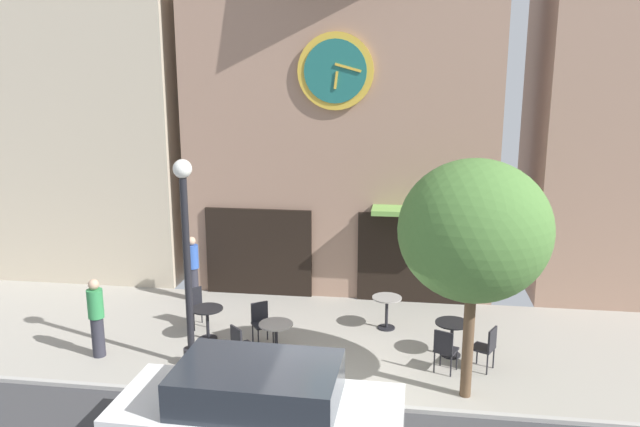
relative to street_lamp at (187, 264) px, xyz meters
name	(u,v)px	position (x,y,z in m)	size (l,w,h in m)	color
ground_plane	(339,423)	(3.15, -1.64, -2.14)	(25.22, 11.73, 0.13)	#9E998E
clock_building	(341,90)	(2.38, 5.35, 3.14)	(7.98, 3.56, 10.20)	#9E7A66
neighbor_building_left	(74,79)	(-5.47, 6.17, 3.40)	(6.95, 3.91, 11.03)	beige
street_lamp	(187,264)	(0.00, 0.00, 0.00)	(0.36, 0.36, 4.17)	black
street_tree	(474,231)	(5.33, -0.45, 0.98)	(2.63, 2.36, 4.35)	brown
cafe_table_center	(207,317)	(-0.07, 1.23, -1.61)	(0.70, 0.70, 0.73)	black
cafe_table_rightmost	(276,333)	(1.60, 0.59, -1.59)	(0.70, 0.70, 0.74)	black
cafe_table_leftmost	(387,307)	(3.79, 2.38, -1.60)	(0.67, 0.67, 0.76)	black
cafe_table_near_curb	(452,332)	(5.18, 1.17, -1.60)	(0.70, 0.70, 0.74)	black
cafe_chair_curbside	(196,304)	(-0.56, 1.92, -1.59)	(0.57, 0.57, 0.90)	black
cafe_chair_right_end	(487,345)	(5.82, 0.61, -1.59)	(0.54, 0.54, 0.90)	black
cafe_chair_by_entrance	(445,348)	(4.99, 0.38, -1.59)	(0.53, 0.53, 0.90)	black
cafe_chair_near_tree	(261,320)	(1.14, 1.22, -1.59)	(0.56, 0.56, 0.90)	black
cafe_chair_corner	(241,344)	(1.02, -0.01, -1.59)	(0.57, 0.57, 0.90)	black
pedestrian_green	(96,317)	(-2.04, 0.13, -1.25)	(0.44, 0.44, 1.67)	#2D2D38
pedestrian_blue	(193,267)	(-1.20, 3.54, -1.25)	(0.36, 0.36, 1.67)	#2D2D38
parked_car_white	(259,414)	(2.07, -2.84, -1.36)	(4.34, 2.10, 1.55)	white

